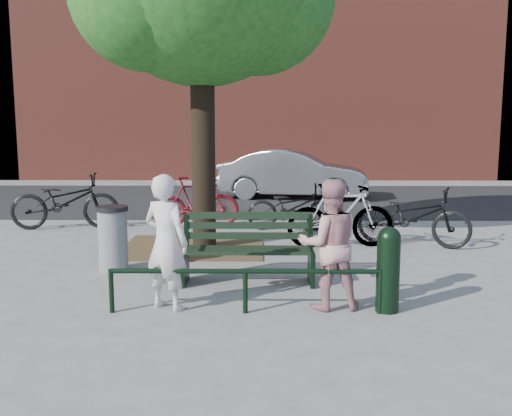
{
  "coord_description": "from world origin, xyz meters",
  "views": [
    {
      "loc": [
        0.19,
        -7.35,
        2.1
      ],
      "look_at": [
        0.1,
        1.0,
        0.87
      ],
      "focal_mm": 40.0,
      "sensor_mm": 36.0,
      "label": 1
    }
  ],
  "objects_px": {
    "bicycle_c": "(291,207)",
    "parked_car": "(293,174)",
    "litter_bin": "(113,238)",
    "park_bench": "(248,247)",
    "person_left": "(166,242)",
    "bollard": "(388,266)",
    "person_right": "(329,245)"
  },
  "relations": [
    {
      "from": "litter_bin",
      "to": "bicycle_c",
      "type": "distance_m",
      "value": 4.21
    },
    {
      "from": "bollard",
      "to": "parked_car",
      "type": "relative_size",
      "value": 0.23
    },
    {
      "from": "person_left",
      "to": "bollard",
      "type": "distance_m",
      "value": 2.51
    },
    {
      "from": "park_bench",
      "to": "bicycle_c",
      "type": "relative_size",
      "value": 0.98
    },
    {
      "from": "bollard",
      "to": "bicycle_c",
      "type": "bearing_deg",
      "value": 99.43
    },
    {
      "from": "litter_bin",
      "to": "bicycle_c",
      "type": "bearing_deg",
      "value": 49.5
    },
    {
      "from": "person_left",
      "to": "bollard",
      "type": "bearing_deg",
      "value": -153.49
    },
    {
      "from": "person_left",
      "to": "park_bench",
      "type": "bearing_deg",
      "value": -100.34
    },
    {
      "from": "park_bench",
      "to": "person_left",
      "type": "height_order",
      "value": "person_left"
    },
    {
      "from": "person_right",
      "to": "bollard",
      "type": "height_order",
      "value": "person_right"
    },
    {
      "from": "park_bench",
      "to": "litter_bin",
      "type": "relative_size",
      "value": 1.86
    },
    {
      "from": "person_left",
      "to": "parked_car",
      "type": "distance_m",
      "value": 10.04
    },
    {
      "from": "bollard",
      "to": "parked_car",
      "type": "bearing_deg",
      "value": 93.07
    },
    {
      "from": "park_bench",
      "to": "bollard",
      "type": "height_order",
      "value": "park_bench"
    },
    {
      "from": "park_bench",
      "to": "parked_car",
      "type": "relative_size",
      "value": 0.41
    },
    {
      "from": "park_bench",
      "to": "parked_car",
      "type": "xyz_separation_m",
      "value": [
        1.07,
        8.72,
        0.21
      ]
    },
    {
      "from": "person_right",
      "to": "bollard",
      "type": "bearing_deg",
      "value": 164.07
    },
    {
      "from": "litter_bin",
      "to": "bicycle_c",
      "type": "height_order",
      "value": "litter_bin"
    },
    {
      "from": "park_bench",
      "to": "litter_bin",
      "type": "distance_m",
      "value": 2.05
    },
    {
      "from": "park_bench",
      "to": "person_left",
      "type": "xyz_separation_m",
      "value": [
        -0.9,
        -1.13,
        0.3
      ]
    },
    {
      "from": "litter_bin",
      "to": "parked_car",
      "type": "height_order",
      "value": "parked_car"
    },
    {
      "from": "litter_bin",
      "to": "parked_car",
      "type": "bearing_deg",
      "value": 69.58
    },
    {
      "from": "person_right",
      "to": "parked_car",
      "type": "xyz_separation_m",
      "value": [
        0.12,
        9.81,
        -0.05
      ]
    },
    {
      "from": "litter_bin",
      "to": "park_bench",
      "type": "bearing_deg",
      "value": -16.61
    },
    {
      "from": "bollard",
      "to": "park_bench",
      "type": "bearing_deg",
      "value": 143.05
    },
    {
      "from": "person_right",
      "to": "litter_bin",
      "type": "height_order",
      "value": "person_right"
    },
    {
      "from": "person_left",
      "to": "parked_car",
      "type": "xyz_separation_m",
      "value": [
        1.97,
        9.85,
        -0.08
      ]
    },
    {
      "from": "park_bench",
      "to": "bicycle_c",
      "type": "xyz_separation_m",
      "value": [
        0.77,
        3.79,
        -0.01
      ]
    },
    {
      "from": "bicycle_c",
      "to": "litter_bin",
      "type": "bearing_deg",
      "value": 142.04
    },
    {
      "from": "person_left",
      "to": "litter_bin",
      "type": "xyz_separation_m",
      "value": [
        -1.06,
        1.71,
        -0.3
      ]
    },
    {
      "from": "bicycle_c",
      "to": "parked_car",
      "type": "xyz_separation_m",
      "value": [
        0.3,
        4.93,
        0.23
      ]
    },
    {
      "from": "person_right",
      "to": "bicycle_c",
      "type": "bearing_deg",
      "value": -93.96
    }
  ]
}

